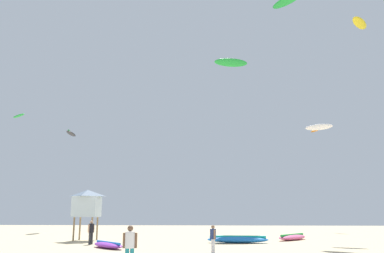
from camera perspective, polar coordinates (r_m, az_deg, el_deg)
The scene contains 14 objects.
person_foreground at distance 16.98m, azimuth -8.85°, elevation -16.23°, with size 0.58×0.40×1.76m.
person_midground at distance 24.00m, azimuth 3.02°, elevation -15.40°, with size 0.35×0.47×1.55m.
person_left at distance 31.09m, azimuth -14.18°, elevation -14.16°, with size 0.38×0.47×1.69m.
kite_grounded_near at distance 27.54m, azimuth -11.89°, elevation -16.20°, with size 3.10×3.45×0.43m.
kite_grounded_mid at distance 31.67m, azimuth 6.53°, elevation -15.71°, with size 4.69×1.60×0.57m.
kite_grounded_far at distance 35.78m, azimuth 14.11°, elevation -15.05°, with size 3.51×4.13×0.53m.
lifeguard_tower at distance 35.47m, azimuth -14.73°, elevation -10.50°, with size 2.30×2.30×4.15m.
kite_aloft_0 at distance 47.76m, azimuth 13.39°, elevation 17.06°, with size 3.57×4.03×0.74m.
kite_aloft_2 at distance 56.34m, azimuth -16.85°, elevation -0.97°, with size 1.50×3.66×0.55m.
kite_aloft_3 at distance 47.21m, azimuth 5.57°, elevation 9.06°, with size 4.07×1.96×0.99m.
kite_aloft_4 at distance 57.79m, azimuth 17.23°, elevation -0.51°, with size 1.43×2.42×0.59m.
kite_aloft_5 at distance 50.69m, azimuth -23.47°, elevation 1.42°, with size 2.53×2.33×0.49m.
kite_aloft_6 at distance 58.67m, azimuth 22.78°, elevation 13.44°, with size 3.61×4.10×0.93m.
kite_aloft_7 at distance 35.73m, azimuth 17.63°, elevation -0.07°, with size 2.33×1.61×0.57m.
Camera 1 is at (1.54, -13.14, 2.28)m, focal length 37.42 mm.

